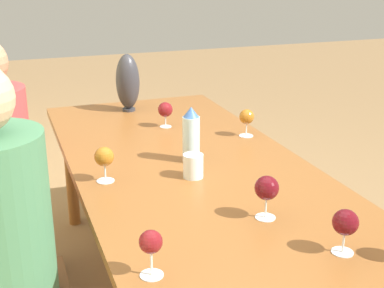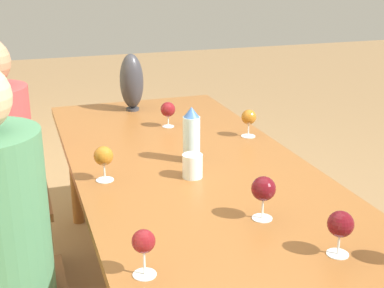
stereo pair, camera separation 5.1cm
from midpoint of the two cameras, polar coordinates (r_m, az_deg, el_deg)
name	(u,v)px [view 2 (the right image)]	position (r m, az deg, el deg)	size (l,w,h in m)	color
dining_table	(190,178)	(2.32, 0.43, -3.70)	(2.27, 0.98, 0.72)	brown
water_bottle	(191,135)	(2.29, 0.58, 0.95)	(0.07, 0.07, 0.24)	#ADCCD6
water_tumbler	(192,166)	(2.15, 0.73, -2.35)	(0.08, 0.08, 0.10)	silver
vase	(132,82)	(3.09, -5.99, 6.64)	(0.14, 0.14, 0.33)	#2D2D33
wine_glass_1	(168,110)	(2.78, -2.05, 3.66)	(0.08, 0.08, 0.13)	silver
wine_glass_3	(144,243)	(1.49, -4.19, -10.49)	(0.07, 0.07, 0.14)	silver
wine_glass_4	(104,157)	(2.12, -8.73, -1.34)	(0.08, 0.08, 0.14)	silver
wine_glass_5	(341,225)	(1.65, 16.43, -8.28)	(0.08, 0.08, 0.14)	silver
wine_glass_6	(249,118)	(2.64, 6.63, 2.79)	(0.07, 0.07, 0.14)	silver
wine_glass_7	(263,189)	(1.81, 8.44, -4.82)	(0.08, 0.08, 0.15)	silver
person_far	(0,161)	(2.62, -19.29, -1.68)	(0.34, 0.34, 1.25)	#2D2D38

